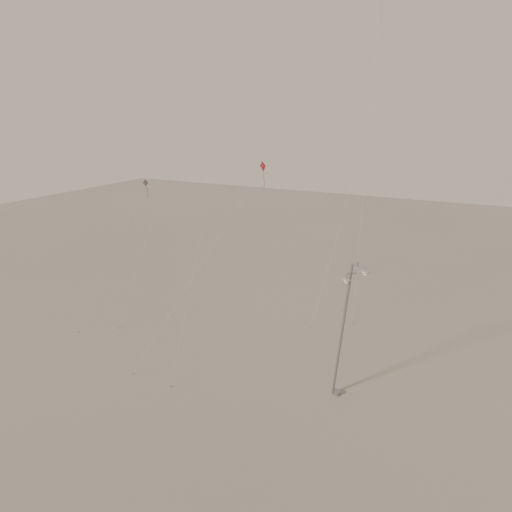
% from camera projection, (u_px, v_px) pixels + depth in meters
% --- Properties ---
extents(ground, '(160.00, 160.00, 0.00)m').
position_uv_depth(ground, '(262.00, 405.00, 26.11)').
color(ground, gray).
rests_on(ground, ground).
extents(street_lamp, '(1.75, 0.92, 9.64)m').
position_uv_depth(street_lamp, '(344.00, 328.00, 25.33)').
color(street_lamp, gray).
rests_on(street_lamp, ground).
extents(kite_1, '(1.63, 12.40, 31.36)m').
position_uv_depth(kite_1, '(244.00, 21.00, 27.48)').
color(kite_1, '#2E2A26').
rests_on(kite_1, ground).
extents(kite_3, '(6.60, 9.29, 14.78)m').
position_uv_depth(kite_3, '(238.00, 208.00, 29.59)').
color(kite_3, maroon).
rests_on(kite_3, ground).
extents(kite_5, '(1.32, 5.70, 27.98)m').
position_uv_depth(kite_5, '(375.00, 63.00, 33.21)').
color(kite_5, '#A65D1B').
rests_on(kite_5, ground).
extents(kite_6, '(4.37, 5.94, 12.88)m').
position_uv_depth(kite_6, '(130.00, 219.00, 34.27)').
color(kite_6, '#2E2A26').
rests_on(kite_6, ground).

